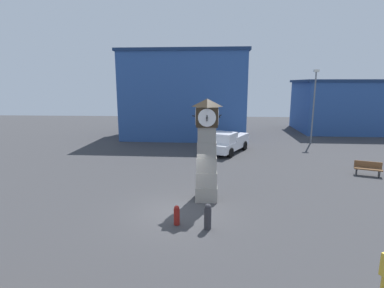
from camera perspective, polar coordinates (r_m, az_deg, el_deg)
The scene contains 9 objects.
ground_plane at distance 14.27m, azimuth -2.77°, elevation -12.81°, with size 81.20×81.20×0.00m, color #38383A.
clock_tower at distance 14.97m, azimuth 2.82°, elevation -1.33°, with size 1.43×1.37×5.14m.
bollard_near_tower at distance 12.94m, azimuth -2.93°, elevation -13.35°, with size 0.25×0.25×0.86m.
bollard_mid_row at distance 12.56m, azimuth 3.01°, elevation -13.58°, with size 0.30×0.30×1.09m.
pickup_truck at distance 25.87m, azimuth 6.77°, elevation 0.42°, with size 4.18×5.66×1.85m.
bench at distance 22.48m, azimuth 30.51°, elevation -3.88°, with size 1.68×1.05×0.90m.
street_lamp_near_road at distance 31.79m, azimuth 22.20°, elevation 7.45°, with size 0.50×0.24×7.16m.
warehouse_blue_far at distance 33.67m, azimuth -1.28°, elevation 9.38°, with size 13.44×8.82×9.22m.
storefront_low_left at distance 43.14m, azimuth 31.42°, elevation 6.22°, with size 18.83×9.46×6.28m.
Camera 1 is at (1.38, -12.93, 5.88)m, focal length 28.00 mm.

